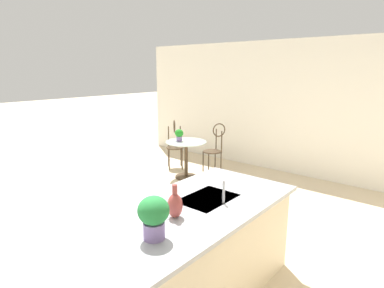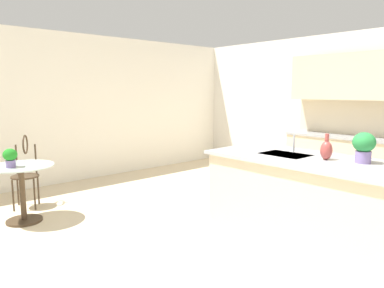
% 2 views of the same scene
% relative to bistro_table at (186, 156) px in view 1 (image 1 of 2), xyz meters
% --- Properties ---
extents(ground_plane, '(40.00, 40.00, 0.00)m').
position_rel_bistro_table_xyz_m(ground_plane, '(2.59, 1.45, -0.45)').
color(ground_plane, beige).
extents(wall_left_window, '(0.12, 7.80, 2.70)m').
position_rel_bistro_table_xyz_m(wall_left_window, '(-1.67, 1.45, 0.90)').
color(wall_left_window, silver).
rests_on(wall_left_window, ground).
extents(kitchen_island, '(2.80, 1.06, 0.92)m').
position_rel_bistro_table_xyz_m(kitchen_island, '(2.89, 2.30, 0.02)').
color(kitchen_island, beige).
rests_on(kitchen_island, ground).
extents(bistro_table, '(0.80, 0.80, 0.74)m').
position_rel_bistro_table_xyz_m(bistro_table, '(0.00, 0.00, 0.00)').
color(bistro_table, '#3D2D1E').
rests_on(bistro_table, ground).
extents(chair_near_window, '(0.54, 0.54, 1.04)m').
position_rel_bistro_table_xyz_m(chair_near_window, '(-0.38, -0.66, 0.13)').
color(chair_near_window, '#3D2D1E').
rests_on(chair_near_window, ground).
extents(chair_by_island, '(0.52, 0.52, 1.04)m').
position_rel_bistro_table_xyz_m(chair_by_island, '(-0.63, 0.24, 0.13)').
color(chair_by_island, '#3D2D1E').
rests_on(chair_by_island, ground).
extents(sink_faucet, '(0.02, 0.02, 0.22)m').
position_rel_bistro_table_xyz_m(sink_faucet, '(2.34, 2.48, 0.58)').
color(sink_faucet, '#B2B5BA').
rests_on(sink_faucet, kitchen_island).
extents(potted_plant_on_table, '(0.17, 0.17, 0.23)m').
position_rel_bistro_table_xyz_m(potted_plant_on_table, '(0.06, -0.13, 0.43)').
color(potted_plant_on_table, '#7A669E').
rests_on(potted_plant_on_table, bistro_table).
extents(potted_plant_counter_near, '(0.23, 0.23, 0.32)m').
position_rel_bistro_table_xyz_m(potted_plant_counter_near, '(3.19, 2.46, 0.66)').
color(potted_plant_counter_near, '#7A669E').
rests_on(potted_plant_counter_near, kitchen_island).
extents(vase_on_counter, '(0.13, 0.13, 0.29)m').
position_rel_bistro_table_xyz_m(vase_on_counter, '(2.84, 2.34, 0.58)').
color(vase_on_counter, '#993D38').
rests_on(vase_on_counter, kitchen_island).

